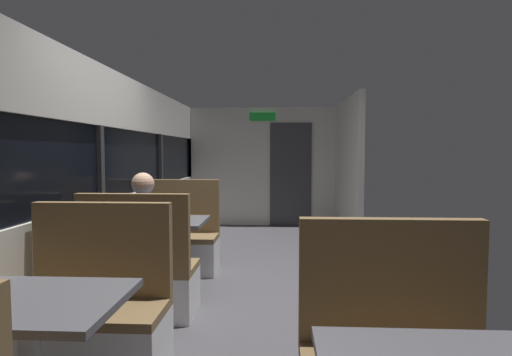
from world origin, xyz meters
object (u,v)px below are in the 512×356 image
object	(u,v)px
dining_table_mid_window	(162,229)
bench_mid_window_facing_end	(140,279)
bench_near_window_facing_entry	(94,323)
dining_table_near_window	(28,319)
seated_passenger	(143,254)
bench_mid_window_facing_entry	(178,244)

from	to	relation	value
dining_table_mid_window	bench_mid_window_facing_end	bearing A→B (deg)	-90.00
bench_near_window_facing_entry	bench_mid_window_facing_end	distance (m)	0.94
dining_table_near_window	dining_table_mid_window	bearing A→B (deg)	90.00
dining_table_mid_window	dining_table_near_window	bearing A→B (deg)	-90.00
bench_near_window_facing_entry	bench_mid_window_facing_end	world-z (taller)	same
dining_table_mid_window	seated_passenger	size ratio (longest dim) A/B	0.71
bench_mid_window_facing_entry	dining_table_mid_window	bearing A→B (deg)	-90.00
dining_table_mid_window	bench_mid_window_facing_entry	bearing A→B (deg)	90.00
dining_table_mid_window	seated_passenger	bearing A→B (deg)	-90.00
bench_near_window_facing_entry	bench_mid_window_facing_end	size ratio (longest dim) A/B	1.00
bench_near_window_facing_entry	bench_mid_window_facing_entry	xyz separation A→B (m)	(0.00, 2.33, 0.00)
dining_table_near_window	bench_near_window_facing_entry	xyz separation A→B (m)	(0.00, 0.70, -0.31)
bench_near_window_facing_entry	dining_table_mid_window	bearing A→B (deg)	90.00
dining_table_near_window	bench_near_window_facing_entry	bearing A→B (deg)	90.00
dining_table_near_window	bench_mid_window_facing_entry	size ratio (longest dim) A/B	0.82
bench_mid_window_facing_entry	seated_passenger	world-z (taller)	seated_passenger
dining_table_mid_window	bench_mid_window_facing_entry	xyz separation A→B (m)	(0.00, 0.70, -0.31)
bench_mid_window_facing_entry	bench_near_window_facing_entry	bearing A→B (deg)	-90.00
dining_table_near_window	bench_mid_window_facing_entry	distance (m)	3.05
seated_passenger	dining_table_mid_window	bearing A→B (deg)	90.00
dining_table_near_window	seated_passenger	world-z (taller)	seated_passenger
dining_table_near_window	bench_mid_window_facing_end	size ratio (longest dim) A/B	0.82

